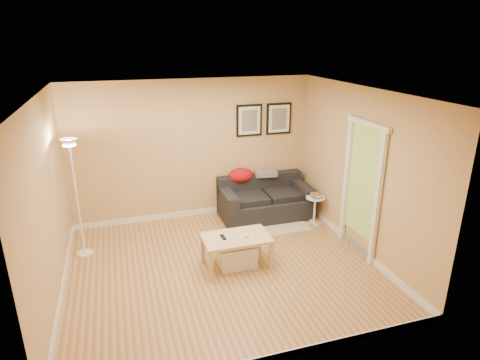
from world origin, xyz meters
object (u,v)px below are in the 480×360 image
(storage_bin, at_px, (237,255))
(book_stack, at_px, (316,195))
(coffee_table, at_px, (236,252))
(floor_lamp, at_px, (78,202))
(sofa, at_px, (265,198))
(side_table, at_px, (314,210))

(storage_bin, distance_m, book_stack, 2.09)
(storage_bin, xyz_separation_m, book_stack, (1.81, 0.97, 0.38))
(coffee_table, distance_m, floor_lamp, 2.54)
(book_stack, relative_size, floor_lamp, 0.11)
(sofa, distance_m, storage_bin, 1.87)
(coffee_table, height_order, storage_bin, coffee_table)
(coffee_table, xyz_separation_m, floor_lamp, (-2.22, 1.07, 0.65))
(side_table, xyz_separation_m, floor_lamp, (-4.02, 0.07, 0.64))
(sofa, distance_m, floor_lamp, 3.35)
(storage_bin, bearing_deg, book_stack, 28.17)
(sofa, relative_size, side_table, 3.22)
(coffee_table, distance_m, book_stack, 2.10)
(sofa, relative_size, coffee_table, 1.71)
(sofa, bearing_deg, storage_bin, -124.02)
(book_stack, bearing_deg, floor_lamp, -175.55)
(coffee_table, bearing_deg, sofa, 56.21)
(storage_bin, bearing_deg, sofa, 55.98)
(coffee_table, distance_m, side_table, 2.06)
(book_stack, height_order, floor_lamp, floor_lamp)
(side_table, bearing_deg, book_stack, 18.40)
(sofa, xyz_separation_m, storage_bin, (-1.04, -1.54, -0.20))
(sofa, height_order, book_stack, sofa)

